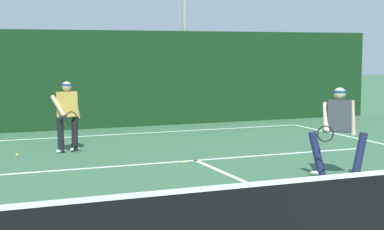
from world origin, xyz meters
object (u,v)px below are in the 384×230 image
object	(u,v)px
player_near	(339,128)
tennis_ball	(184,162)
player_far	(67,113)
tennis_ball_extra	(17,155)

from	to	relation	value
player_near	tennis_ball	world-z (taller)	player_near
player_far	tennis_ball	bearing A→B (deg)	106.87
player_far	tennis_ball	size ratio (longest dim) A/B	24.65
player_far	tennis_ball_extra	xyz separation A→B (m)	(-1.16, -0.15, -0.86)
player_far	tennis_ball_extra	size ratio (longest dim) A/B	24.65
player_near	player_far	distance (m)	6.19
player_near	tennis_ball_extra	bearing A→B (deg)	-10.28
player_near	player_far	xyz separation A→B (m)	(-4.13, 4.61, -0.02)
player_near	tennis_ball_extra	world-z (taller)	player_near
tennis_ball	tennis_ball_extra	world-z (taller)	same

